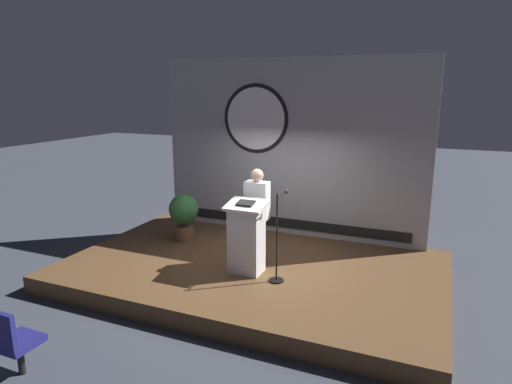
# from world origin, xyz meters

# --- Properties ---
(ground_plane) EXTENTS (40.00, 40.00, 0.00)m
(ground_plane) POSITION_xyz_m (0.00, 0.00, 0.00)
(ground_plane) COLOR #383D47
(stage_platform) EXTENTS (6.40, 4.00, 0.30)m
(stage_platform) POSITION_xyz_m (0.00, 0.00, 0.15)
(stage_platform) COLOR brown
(stage_platform) RESTS_ON ground
(banner_display) EXTENTS (5.52, 0.12, 3.57)m
(banner_display) POSITION_xyz_m (-0.02, 1.85, 2.09)
(banner_display) COLOR #9E9EA3
(banner_display) RESTS_ON stage_platform
(podium) EXTENTS (0.64, 0.50, 1.22)m
(podium) POSITION_xyz_m (0.05, -0.38, 0.90)
(podium) COLOR silver
(podium) RESTS_ON stage_platform
(speaker_person) EXTENTS (0.40, 0.26, 1.66)m
(speaker_person) POSITION_xyz_m (0.04, 0.10, 1.15)
(speaker_person) COLOR black
(speaker_person) RESTS_ON stage_platform
(microphone_stand) EXTENTS (0.24, 0.55, 1.42)m
(microphone_stand) POSITION_xyz_m (0.64, -0.48, 0.80)
(microphone_stand) COLOR black
(microphone_stand) RESTS_ON stage_platform
(potted_plant) EXTENTS (0.59, 0.59, 0.94)m
(potted_plant) POSITION_xyz_m (-1.74, 0.56, 0.87)
(potted_plant) COLOR brown
(potted_plant) RESTS_ON stage_platform
(audience_chair_left) EXTENTS (0.44, 0.45, 0.89)m
(audience_chair_left) POSITION_xyz_m (-1.44, -3.59, 0.49)
(audience_chair_left) COLOR black
(audience_chair_left) RESTS_ON ground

